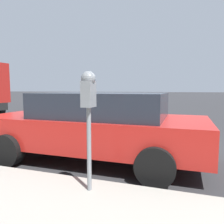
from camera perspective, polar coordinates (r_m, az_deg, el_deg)
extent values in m
plane|color=#2B2B2D|center=(5.49, 6.46, -10.02)|extent=(220.00, 220.00, 0.00)
cylinder|color=gray|center=(2.99, -6.01, -9.66)|extent=(0.06, 0.06, 1.14)
cube|color=gray|center=(2.88, -6.17, 4.66)|extent=(0.20, 0.14, 0.34)
sphere|color=gray|center=(2.88, -6.22, 8.71)|extent=(0.19, 0.19, 0.19)
cube|color=#B21919|center=(2.98, -5.30, 3.90)|extent=(0.01, 0.11, 0.12)
cube|color=black|center=(2.98, -5.33, 6.19)|extent=(0.01, 0.10, 0.08)
cube|color=#B21E19|center=(4.69, -4.83, -4.89)|extent=(1.86, 4.61, 0.61)
cube|color=#232833|center=(4.55, -2.76, 1.86)|extent=(1.64, 2.58, 0.50)
cylinder|color=black|center=(4.79, -25.61, -9.01)|extent=(0.22, 0.64, 0.64)
cylinder|color=black|center=(6.22, -13.58, -5.22)|extent=(0.22, 0.64, 0.64)
cylinder|color=black|center=(3.53, 11.21, -13.86)|extent=(0.22, 0.64, 0.64)
cylinder|color=black|center=(5.31, 13.81, -7.16)|extent=(0.22, 0.64, 0.64)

